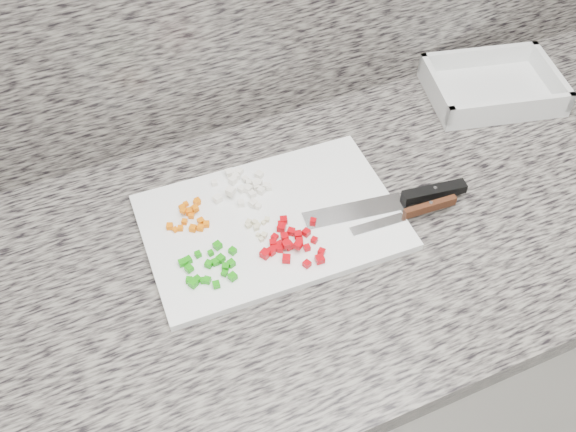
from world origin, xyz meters
name	(u,v)px	position (x,y,z in m)	size (l,w,h in m)	color
cabinet	(322,365)	(0.00, 1.44, 0.43)	(3.92, 0.62, 0.86)	white
countertop	(334,234)	(0.00, 1.44, 0.88)	(3.96, 0.64, 0.04)	slate
cutting_board	(272,222)	(-0.09, 1.48, 0.91)	(0.40, 0.27, 0.01)	white
carrot_pile	(191,216)	(-0.21, 1.54, 0.92)	(0.07, 0.07, 0.02)	orange
onion_pile	(245,186)	(-0.11, 1.56, 0.92)	(0.10, 0.10, 0.02)	white
green_pepper_pile	(210,266)	(-0.21, 1.43, 0.92)	(0.09, 0.08, 0.01)	#178E0C
red_pepper_pile	(289,243)	(-0.09, 1.42, 0.92)	(0.11, 0.11, 0.02)	#B2020A
garlic_pile	(257,227)	(-0.12, 1.47, 0.92)	(0.04, 0.05, 0.01)	beige
chef_knife	(407,198)	(0.13, 1.43, 0.92)	(0.28, 0.07, 0.02)	silver
paring_knife	(417,211)	(0.13, 1.40, 0.92)	(0.18, 0.02, 0.02)	silver
tray	(492,88)	(0.43, 1.62, 0.92)	(0.28, 0.23, 0.05)	silver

